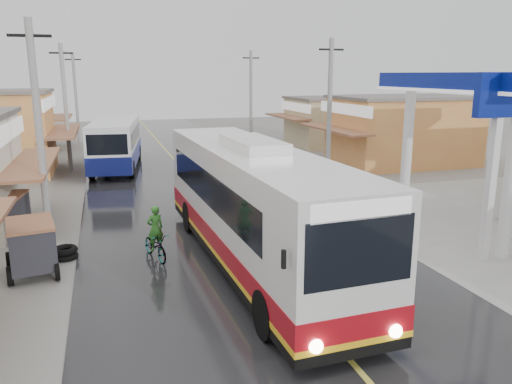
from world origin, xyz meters
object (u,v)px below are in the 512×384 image
Objects in this scene: cyclist at (155,241)px; tyre_stack at (65,253)px; coach_bus at (252,205)px; second_bus at (116,143)px; tricycle_far at (6,212)px; tricycle_near at (31,245)px.

cyclist reaches higher than tyre_stack.
cyclist is at bearing 153.43° from coach_bus.
tricycle_far is (-4.59, -13.29, -0.80)m from second_bus.
tricycle_near reaches higher than tricycle_far.
cyclist is at bearing -80.50° from second_bus.
coach_bus is at bearing -71.69° from second_bus.
tyre_stack is at bearing 42.03° from tricycle_near.
tricycle_near is 4.70m from tricycle_far.
cyclist is (0.66, -17.59, -1.09)m from second_bus.
tricycle_near reaches higher than tyre_stack.
tricycle_far is 2.71× the size of tyre_stack.
tricycle_far is (-5.25, 4.31, 0.29)m from cyclist.
coach_bus is 7.01× the size of cyclist.
tricycle_near is 0.97× the size of tricycle_far.
tricycle_far is at bearing -101.71° from second_bus.
tricycle_far is at bearing 124.05° from tyre_stack.
tricycle_near is 2.64× the size of tyre_stack.
second_bus is 17.64m from cyclist.
tricycle_near is (-3.15, -17.76, -0.76)m from second_bus.
tyre_stack is (0.86, 1.08, -0.75)m from tricycle_near.
second_bus is 4.44× the size of tricycle_near.
second_bus is at bearing 70.45° from tricycle_near.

